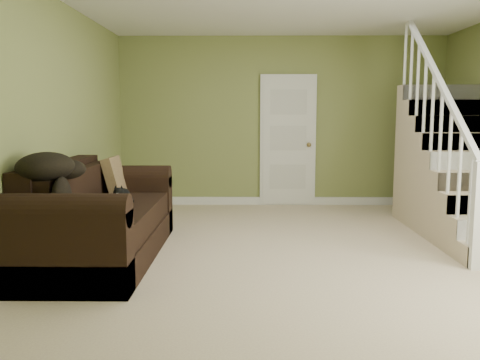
{
  "coord_description": "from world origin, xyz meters",
  "views": [
    {
      "loc": [
        -0.56,
        -5.17,
        1.42
      ],
      "look_at": [
        -0.62,
        0.22,
        0.72
      ],
      "focal_mm": 38.0,
      "sensor_mm": 36.0,
      "label": 1
    }
  ],
  "objects_px": {
    "banana": "(115,208)",
    "side_table": "(113,202)",
    "sofa": "(97,222)",
    "cat": "(122,196)"
  },
  "relations": [
    {
      "from": "side_table",
      "to": "banana",
      "type": "relative_size",
      "value": 3.78
    },
    {
      "from": "side_table",
      "to": "cat",
      "type": "bearing_deg",
      "value": -71.56
    },
    {
      "from": "cat",
      "to": "side_table",
      "type": "bearing_deg",
      "value": 107.48
    },
    {
      "from": "side_table",
      "to": "cat",
      "type": "distance_m",
      "value": 1.41
    },
    {
      "from": "side_table",
      "to": "banana",
      "type": "bearing_deg",
      "value": -74.51
    },
    {
      "from": "sofa",
      "to": "cat",
      "type": "relative_size",
      "value": 5.55
    },
    {
      "from": "banana",
      "to": "side_table",
      "type": "bearing_deg",
      "value": 71.81
    },
    {
      "from": "sofa",
      "to": "banana",
      "type": "distance_m",
      "value": 0.41
    },
    {
      "from": "banana",
      "to": "cat",
      "type": "bearing_deg",
      "value": 62.44
    },
    {
      "from": "sofa",
      "to": "side_table",
      "type": "xyz_separation_m",
      "value": [
        -0.23,
        1.48,
        -0.06
      ]
    }
  ]
}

